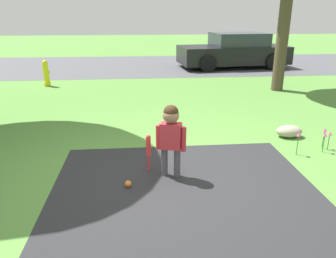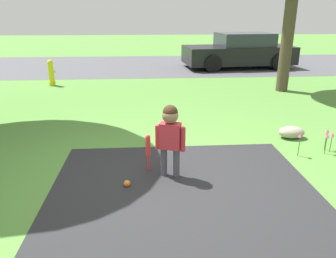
{
  "view_description": "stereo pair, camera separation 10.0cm",
  "coord_description": "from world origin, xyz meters",
  "px_view_note": "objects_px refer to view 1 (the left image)",
  "views": [
    {
      "loc": [
        -0.13,
        -3.93,
        2.07
      ],
      "look_at": [
        0.27,
        0.39,
        0.53
      ],
      "focal_mm": 35.0,
      "sensor_mm": 36.0,
      "label": 1
    },
    {
      "loc": [
        -0.04,
        -3.94,
        2.07
      ],
      "look_at": [
        0.27,
        0.39,
        0.53
      ],
      "focal_mm": 35.0,
      "sensor_mm": 36.0,
      "label": 2
    }
  ],
  "objects_px": {
    "baseball_bat": "(148,148)",
    "parked_car": "(234,51)",
    "child": "(171,131)",
    "fire_hydrant": "(46,74)",
    "sports_ball": "(128,184)"
  },
  "relations": [
    {
      "from": "baseball_bat",
      "to": "parked_car",
      "type": "bearing_deg",
      "value": 67.23
    },
    {
      "from": "child",
      "to": "baseball_bat",
      "type": "height_order",
      "value": "child"
    },
    {
      "from": "fire_hydrant",
      "to": "parked_car",
      "type": "relative_size",
      "value": 0.18
    },
    {
      "from": "baseball_bat",
      "to": "parked_car",
      "type": "xyz_separation_m",
      "value": [
        3.73,
        8.88,
        0.29
      ]
    },
    {
      "from": "sports_ball",
      "to": "fire_hydrant",
      "type": "relative_size",
      "value": 0.11
    },
    {
      "from": "baseball_bat",
      "to": "parked_car",
      "type": "height_order",
      "value": "parked_car"
    },
    {
      "from": "baseball_bat",
      "to": "fire_hydrant",
      "type": "relative_size",
      "value": 0.7
    },
    {
      "from": "fire_hydrant",
      "to": "parked_car",
      "type": "bearing_deg",
      "value": 24.75
    },
    {
      "from": "baseball_bat",
      "to": "parked_car",
      "type": "relative_size",
      "value": 0.12
    },
    {
      "from": "baseball_bat",
      "to": "sports_ball",
      "type": "relative_size",
      "value": 6.27
    },
    {
      "from": "child",
      "to": "baseball_bat",
      "type": "xyz_separation_m",
      "value": [
        -0.29,
        0.18,
        -0.29
      ]
    },
    {
      "from": "baseball_bat",
      "to": "fire_hydrant",
      "type": "xyz_separation_m",
      "value": [
        -2.82,
        5.87,
        0.03
      ]
    },
    {
      "from": "child",
      "to": "parked_car",
      "type": "xyz_separation_m",
      "value": [
        3.44,
        9.06,
        -0.01
      ]
    },
    {
      "from": "child",
      "to": "sports_ball",
      "type": "distance_m",
      "value": 0.86
    },
    {
      "from": "child",
      "to": "sports_ball",
      "type": "xyz_separation_m",
      "value": [
        -0.56,
        -0.25,
        -0.6
      ]
    }
  ]
}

